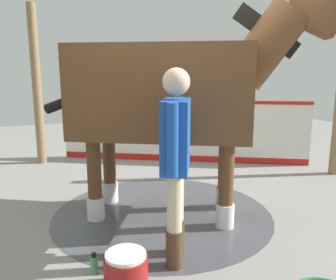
% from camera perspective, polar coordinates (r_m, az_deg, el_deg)
% --- Properties ---
extents(ground_plane, '(16.00, 16.00, 0.02)m').
position_cam_1_polar(ground_plane, '(4.26, 0.10, -11.99)').
color(ground_plane, gray).
extents(wet_patch, '(2.61, 2.61, 0.00)m').
position_cam_1_polar(wet_patch, '(4.19, -0.94, -12.18)').
color(wet_patch, '#4C4C54').
rests_on(wet_patch, ground).
extents(barrier_wall, '(2.39, 4.09, 1.17)m').
position_cam_1_polar(barrier_wall, '(6.41, 2.42, 1.17)').
color(barrier_wall, white).
rests_on(barrier_wall, ground).
extents(roof_post_far, '(0.16, 0.16, 2.87)m').
position_cam_1_polar(roof_post_far, '(6.62, -21.30, 8.49)').
color(roof_post_far, olive).
rests_on(roof_post_far, ground).
extents(horse, '(1.98, 2.98, 2.57)m').
position_cam_1_polar(horse, '(3.83, 0.72, 8.03)').
color(horse, brown).
rests_on(horse, ground).
extents(handler, '(0.62, 0.43, 1.72)m').
position_cam_1_polar(handler, '(2.89, 1.33, -2.29)').
color(handler, '#47331E').
rests_on(handler, ground).
extents(wash_bucket, '(0.35, 0.35, 0.32)m').
position_cam_1_polar(wash_bucket, '(2.83, -7.10, -21.25)').
color(wash_bucket, maroon).
rests_on(wash_bucket, ground).
extents(bottle_spray, '(0.06, 0.06, 0.18)m').
position_cam_1_polar(bottle_spray, '(3.11, -12.36, -19.77)').
color(bottle_spray, '#4CA559').
rests_on(bottle_spray, ground).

